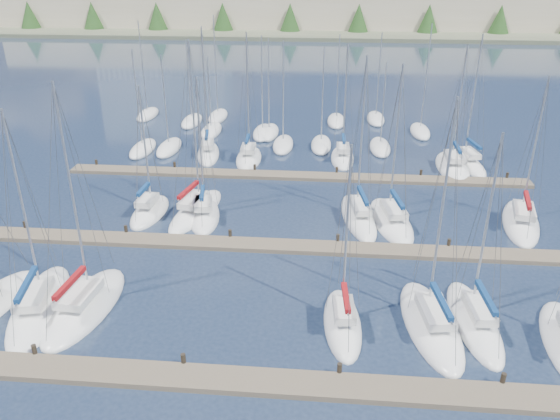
# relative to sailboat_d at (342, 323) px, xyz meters

# --- Properties ---
(ground) EXTENTS (400.00, 400.00, 0.00)m
(ground) POSITION_rel_sailboat_d_xyz_m (-4.22, 52.85, -0.19)
(ground) COLOR #243249
(ground) RESTS_ON ground
(dock_near) EXTENTS (44.00, 1.93, 1.10)m
(dock_near) POSITION_rel_sailboat_d_xyz_m (-4.22, -5.14, -0.04)
(dock_near) COLOR #6B5E4C
(dock_near) RESTS_ON ground
(dock_mid) EXTENTS (44.00, 1.93, 1.10)m
(dock_mid) POSITION_rel_sailboat_d_xyz_m (-4.22, 8.86, -0.04)
(dock_mid) COLOR #6B5E4C
(dock_mid) RESTS_ON ground
(dock_far) EXTENTS (44.00, 1.93, 1.10)m
(dock_far) POSITION_rel_sailboat_d_xyz_m (-4.22, 22.86, -0.04)
(dock_far) COLOR #6B5E4C
(dock_far) RESTS_ON ground
(sailboat_d) EXTENTS (2.60, 6.96, 11.50)m
(sailboat_d) POSITION_rel_sailboat_d_xyz_m (0.00, 0.00, 0.00)
(sailboat_d) COLOR white
(sailboat_d) RESTS_ON ground
(sailboat_l) EXTENTS (4.15, 8.99, 13.08)m
(sailboat_l) POSITION_rel_sailboat_d_xyz_m (4.06, 13.80, -0.02)
(sailboat_l) COLOR white
(sailboat_l) RESTS_ON ground
(sailboat_h) EXTENTS (2.70, 6.54, 11.21)m
(sailboat_h) POSITION_rel_sailboat_d_xyz_m (-15.64, 13.69, -0.01)
(sailboat_h) COLOR white
(sailboat_h) RESTS_ON ground
(sailboat_i) EXTENTS (4.23, 9.28, 14.54)m
(sailboat_i) POSITION_rel_sailboat_d_xyz_m (-11.87, 14.20, -0.00)
(sailboat_i) COLOR white
(sailboat_i) RESTS_ON ground
(sailboat_f) EXTENTS (2.83, 8.44, 12.02)m
(sailboat_f) POSITION_rel_sailboat_d_xyz_m (7.60, 0.88, -0.01)
(sailboat_f) COLOR white
(sailboat_f) RESTS_ON ground
(sailboat_b) EXTENTS (4.85, 9.81, 12.85)m
(sailboat_b) POSITION_rel_sailboat_d_xyz_m (-18.18, 0.04, -0.02)
(sailboat_b) COLOR white
(sailboat_b) RESTS_ON ground
(sailboat_p) EXTENTS (2.45, 7.15, 12.32)m
(sailboat_p) POSITION_rel_sailboat_d_xyz_m (0.40, 28.46, -0.00)
(sailboat_p) COLOR white
(sailboat_p) RESTS_ON ground
(sailboat_m) EXTENTS (4.55, 9.16, 12.24)m
(sailboat_m) POSITION_rel_sailboat_d_xyz_m (14.30, 14.49, -0.02)
(sailboat_m) COLOR white
(sailboat_m) RESTS_ON ground
(sailboat_e) EXTENTS (3.85, 9.08, 13.91)m
(sailboat_e) POSITION_rel_sailboat_d_xyz_m (5.05, 0.37, -0.01)
(sailboat_e) COLOR white
(sailboat_e) RESTS_ON ground
(sailboat_c) EXTENTS (3.85, 8.85, 14.29)m
(sailboat_c) POSITION_rel_sailboat_d_xyz_m (-15.46, 0.32, -0.01)
(sailboat_c) COLOR white
(sailboat_c) RESTS_ON ground
(sailboat_n) EXTENTS (3.56, 7.88, 13.81)m
(sailboat_n) POSITION_rel_sailboat_d_xyz_m (-13.87, 28.52, 0.01)
(sailboat_n) COLOR white
(sailboat_n) RESTS_ON ground
(sailboat_q) EXTENTS (3.30, 8.78, 12.54)m
(sailboat_q) POSITION_rel_sailboat_d_xyz_m (11.34, 26.83, -0.02)
(sailboat_q) COLOR white
(sailboat_q) RESTS_ON ground
(sailboat_r) EXTENTS (3.77, 8.48, 13.45)m
(sailboat_r) POSITION_rel_sailboat_d_xyz_m (12.99, 28.02, -0.00)
(sailboat_r) COLOR white
(sailboat_r) RESTS_ON ground
(sailboat_j) EXTENTS (3.60, 7.27, 11.95)m
(sailboat_j) POSITION_rel_sailboat_d_xyz_m (-11.01, 13.47, -0.01)
(sailboat_j) COLOR white
(sailboat_j) RESTS_ON ground
(sailboat_k) EXTENTS (3.67, 9.18, 13.54)m
(sailboat_k) POSITION_rel_sailboat_d_xyz_m (1.49, 14.30, -0.00)
(sailboat_k) COLOR white
(sailboat_k) RESTS_ON ground
(sailboat_o) EXTENTS (2.89, 7.21, 13.46)m
(sailboat_o) POSITION_rel_sailboat_d_xyz_m (-9.35, 27.46, 0.00)
(sailboat_o) COLOR white
(sailboat_o) RESTS_ON ground
(distant_boats) EXTENTS (36.93, 20.75, 13.30)m
(distant_boats) POSITION_rel_sailboat_d_xyz_m (-8.57, 36.61, 0.10)
(distant_boats) COLOR #9EA0A5
(distant_boats) RESTS_ON ground
(shoreline) EXTENTS (400.00, 60.00, 38.00)m
(shoreline) POSITION_rel_sailboat_d_xyz_m (-17.52, 142.62, 7.25)
(shoreline) COLOR #666B51
(shoreline) RESTS_ON ground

